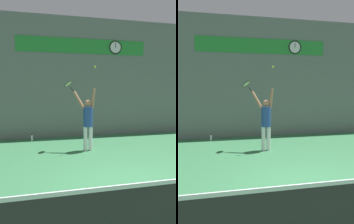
% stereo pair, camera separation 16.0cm
% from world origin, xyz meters
% --- Properties ---
extents(ground_plane, '(18.00, 18.00, 0.00)m').
position_xyz_m(ground_plane, '(0.00, 0.00, 0.00)').
color(ground_plane, '#387A4C').
extents(back_wall, '(18.00, 0.10, 5.00)m').
position_xyz_m(back_wall, '(0.00, 5.42, 2.50)').
color(back_wall, slate).
rests_on(back_wall, ground_plane).
extents(sponsor_banner, '(5.47, 0.02, 0.61)m').
position_xyz_m(sponsor_banner, '(0.00, 5.36, 3.82)').
color(sponsor_banner, '#288C38').
extents(scoreboard_clock, '(0.57, 0.05, 0.57)m').
position_xyz_m(scoreboard_clock, '(1.40, 5.34, 3.82)').
color(scoreboard_clock, white).
extents(tennis_player, '(0.74, 0.44, 2.05)m').
position_xyz_m(tennis_player, '(-0.35, 3.10, 1.04)').
color(tennis_player, white).
rests_on(tennis_player, ground_plane).
extents(tennis_racket, '(0.40, 0.40, 0.37)m').
position_xyz_m(tennis_racket, '(-0.92, 3.46, 2.18)').
color(tennis_racket, black).
extents(tennis_ball, '(0.07, 0.07, 0.07)m').
position_xyz_m(tennis_ball, '(-0.13, 3.04, 2.73)').
color(tennis_ball, '#CCDB2D').
extents(water_bottle, '(0.08, 0.08, 0.26)m').
position_xyz_m(water_bottle, '(-2.18, 4.91, 0.12)').
color(water_bottle, silver).
rests_on(water_bottle, ground_plane).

